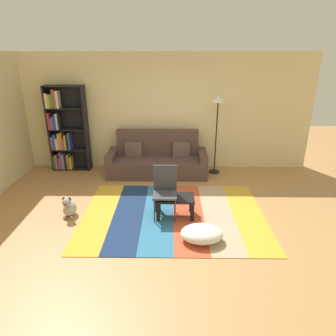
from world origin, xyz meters
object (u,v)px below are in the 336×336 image
(folding_chair, at_px, (165,187))
(coffee_table, at_px, (175,201))
(dog, at_px, (69,208))
(tv_remote, at_px, (171,197))
(standing_lamp, at_px, (218,109))
(pouf, at_px, (202,234))
(bookshelf, at_px, (64,132))
(couch, at_px, (157,160))

(folding_chair, bearing_deg, coffee_table, 8.89)
(dog, relative_size, tv_remote, 2.65)
(standing_lamp, relative_size, tv_remote, 11.99)
(standing_lamp, bearing_deg, pouf, -101.18)
(pouf, distance_m, folding_chair, 1.04)
(coffee_table, relative_size, standing_lamp, 0.36)
(coffee_table, xyz_separation_m, dog, (-1.83, -0.02, -0.13))
(dog, bearing_deg, coffee_table, 0.59)
(bookshelf, bearing_deg, standing_lamp, -2.98)
(bookshelf, height_order, folding_chair, bookshelf)
(folding_chair, bearing_deg, couch, 116.33)
(standing_lamp, xyz_separation_m, tv_remote, (-1.02, -2.09, -1.12))
(bookshelf, xyz_separation_m, standing_lamp, (3.55, -0.19, 0.57))
(coffee_table, height_order, folding_chair, folding_chair)
(bookshelf, bearing_deg, tv_remote, -41.97)
(standing_lamp, height_order, folding_chair, standing_lamp)
(bookshelf, distance_m, folding_chair, 3.31)
(coffee_table, height_order, dog, dog)
(couch, distance_m, coffee_table, 2.01)
(coffee_table, bearing_deg, standing_lamp, 65.30)
(bookshelf, height_order, dog, bookshelf)
(couch, xyz_separation_m, folding_chair, (0.22, -1.94, 0.20))
(dog, distance_m, tv_remote, 1.78)
(pouf, xyz_separation_m, standing_lamp, (0.55, 2.81, 1.37))
(coffee_table, bearing_deg, couch, 101.40)
(couch, xyz_separation_m, dog, (-1.44, -1.99, -0.18))
(tv_remote, relative_size, folding_chair, 0.17)
(coffee_table, bearing_deg, folding_chair, 169.13)
(bookshelf, bearing_deg, coffee_table, -40.87)
(couch, relative_size, dog, 5.69)
(couch, distance_m, folding_chair, 1.96)
(bookshelf, relative_size, dog, 5.01)
(dog, xyz_separation_m, tv_remote, (1.77, -0.01, 0.22))
(couch, height_order, folding_chair, couch)
(coffee_table, xyz_separation_m, standing_lamp, (0.95, 2.07, 1.21))
(folding_chair, bearing_deg, tv_remote, -10.01)
(couch, bearing_deg, pouf, -73.69)
(pouf, bearing_deg, couch, 106.31)
(couch, distance_m, tv_remote, 2.02)
(pouf, bearing_deg, tv_remote, 123.04)
(dog, height_order, folding_chair, folding_chair)
(dog, relative_size, folding_chair, 0.44)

